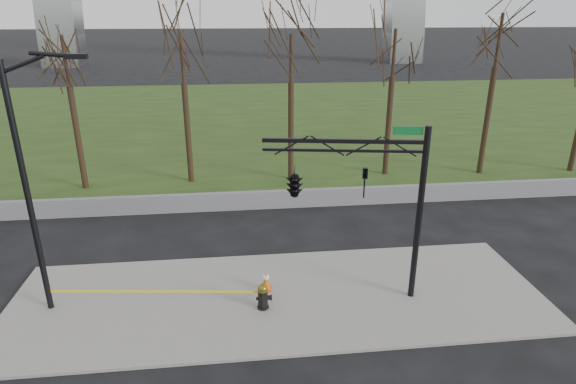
{
  "coord_description": "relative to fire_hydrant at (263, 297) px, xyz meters",
  "views": [
    {
      "loc": [
        -1.26,
        -13.87,
        9.25
      ],
      "look_at": [
        0.53,
        2.0,
        3.12
      ],
      "focal_mm": 29.78,
      "sensor_mm": 36.0,
      "label": 1
    }
  ],
  "objects": [
    {
      "name": "grass_strip",
      "position": [
        0.58,
        30.62,
        -0.5
      ],
      "size": [
        120.0,
        40.0,
        0.06
      ],
      "primitive_type": "cube",
      "color": "#203714",
      "rests_on": "ground"
    },
    {
      "name": "street_light",
      "position": [
        -6.71,
        0.81,
        4.17
      ],
      "size": [
        2.39,
        0.22,
        8.21
      ],
      "rotation": [
        0.0,
        0.0,
        -0.0
      ],
      "color": "black",
      "rests_on": "ground"
    },
    {
      "name": "tree_row",
      "position": [
        -0.44,
        12.62,
        4.31
      ],
      "size": [
        43.96,
        4.0,
        9.68
      ],
      "color": "black",
      "rests_on": "ground"
    },
    {
      "name": "fire_hydrant",
      "position": [
        0.0,
        0.0,
        0.0
      ],
      "size": [
        0.58,
        0.38,
        0.93
      ],
      "rotation": [
        0.0,
        0.0,
        -0.09
      ],
      "color": "black",
      "rests_on": "sidewalk"
    },
    {
      "name": "traffic_cone",
      "position": [
        0.16,
        1.09,
        -0.07
      ],
      "size": [
        0.42,
        0.42,
        0.71
      ],
      "rotation": [
        0.0,
        0.0,
        -0.17
      ],
      "color": "#E04B0B",
      "rests_on": "sidewalk"
    },
    {
      "name": "ground",
      "position": [
        0.58,
        0.62,
        -0.53
      ],
      "size": [
        500.0,
        500.0,
        0.0
      ],
      "primitive_type": "plane",
      "color": "black",
      "rests_on": "ground"
    },
    {
      "name": "traffic_signal_mast",
      "position": [
        1.86,
        0.7,
        3.62
      ],
      "size": [
        5.04,
        2.54,
        6.0
      ],
      "rotation": [
        0.0,
        0.0,
        -0.16
      ],
      "color": "black",
      "rests_on": "ground"
    },
    {
      "name": "sidewalk",
      "position": [
        0.58,
        0.62,
        -0.48
      ],
      "size": [
        18.0,
        6.0,
        0.1
      ],
      "primitive_type": "cube",
      "color": "slate",
      "rests_on": "ground"
    },
    {
      "name": "guardrail",
      "position": [
        0.58,
        8.62,
        -0.08
      ],
      "size": [
        60.0,
        0.3,
        0.9
      ],
      "primitive_type": "cube",
      "color": "#59595B",
      "rests_on": "ground"
    },
    {
      "name": "caution_tape",
      "position": [
        -2.99,
        0.43,
        0.13
      ],
      "size": [
        7.11,
        1.09,
        0.47
      ],
      "color": "yellow",
      "rests_on": "ground"
    }
  ]
}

